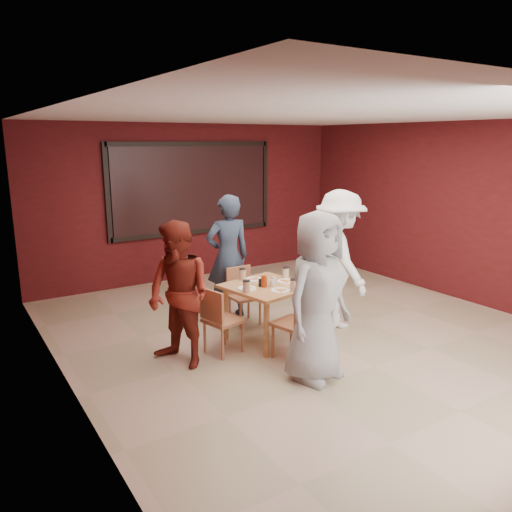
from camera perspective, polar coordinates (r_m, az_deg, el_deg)
floor at (r=6.68m, az=6.36°, el=-8.99°), size 7.00×7.00×0.00m
window_blinds at (r=9.17m, az=-7.16°, el=7.66°), size 3.00×0.02×1.50m
dining_table at (r=6.29m, az=1.26°, el=-4.11°), size 1.08×1.08×0.88m
chair_front at (r=5.80m, az=4.87°, el=-7.32°), size 0.50×0.50×0.86m
chair_back at (r=6.96m, az=-1.59°, el=-4.12°), size 0.39×0.39×0.79m
chair_left at (r=5.95m, az=-4.27°, el=-6.99°), size 0.47×0.47×0.82m
chair_right at (r=6.78m, az=7.15°, el=-4.53°), size 0.51×0.51×0.82m
diner_front at (r=5.26m, az=6.99°, el=-4.67°), size 1.00×0.78×1.82m
diner_back at (r=7.11m, az=-3.24°, el=-0.08°), size 0.71×0.52×1.77m
diner_left at (r=5.62m, az=-8.78°, el=-4.41°), size 0.86×0.97×1.66m
diner_right at (r=6.83m, az=9.49°, el=-0.36°), size 0.98×1.34×1.87m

